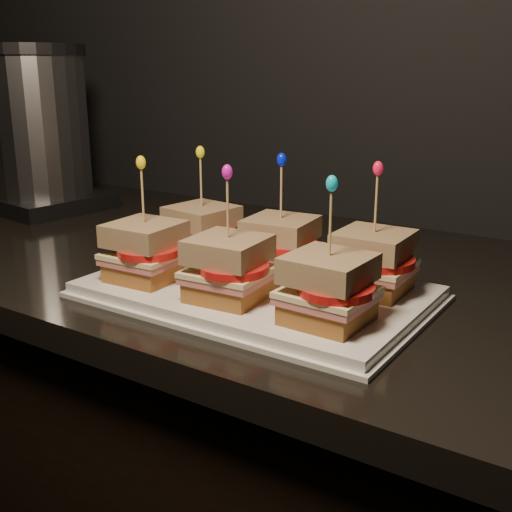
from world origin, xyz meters
The scene contains 49 objects.
granite_slab centered at (0.36, 1.68, 0.89)m, with size 2.24×0.67×0.04m, color black.
platter centered at (0.43, 1.54, 0.91)m, with size 0.41×0.25×0.02m, color white.
platter_rim centered at (0.43, 1.54, 0.91)m, with size 0.42×0.26×0.01m, color white.
sandwich_0_bread_bot centered at (0.30, 1.60, 0.93)m, with size 0.08×0.08×0.02m, color brown.
sandwich_0_ham centered at (0.30, 1.60, 0.95)m, with size 0.09×0.09×0.01m, color #C76A6A.
sandwich_0_cheese centered at (0.30, 1.60, 0.96)m, with size 0.09×0.09×0.01m, color #FFEEA6.
sandwich_0_tomato centered at (0.31, 1.59, 0.96)m, with size 0.08×0.08×0.01m, color red.
sandwich_0_bread_top centered at (0.30, 1.60, 0.98)m, with size 0.08×0.08×0.03m, color #5F2E10.
sandwich_0_pick centered at (0.30, 1.60, 1.03)m, with size 0.00×0.00×0.09m, color tan.
sandwich_0_frill centered at (0.30, 1.60, 1.07)m, with size 0.01×0.01×0.02m, color yellow.
sandwich_1_bread_bot centered at (0.43, 1.60, 0.93)m, with size 0.08×0.08×0.02m, color brown.
sandwich_1_ham centered at (0.43, 1.60, 0.95)m, with size 0.09×0.09×0.01m, color #C76A6A.
sandwich_1_cheese centered at (0.43, 1.60, 0.96)m, with size 0.09×0.09×0.01m, color #FFEEA6.
sandwich_1_tomato centered at (0.44, 1.59, 0.96)m, with size 0.08×0.08×0.01m, color red.
sandwich_1_bread_top centered at (0.43, 1.60, 0.98)m, with size 0.08×0.08×0.03m, color #5F2E10.
sandwich_1_pick centered at (0.43, 1.60, 1.03)m, with size 0.00×0.00×0.09m, color tan.
sandwich_1_frill centered at (0.43, 1.60, 1.07)m, with size 0.01×0.01×0.02m, color #0514D1.
sandwich_2_bread_bot centered at (0.56, 1.60, 0.93)m, with size 0.08×0.08×0.02m, color brown.
sandwich_2_ham centered at (0.56, 1.60, 0.95)m, with size 0.09×0.09×0.01m, color #C76A6A.
sandwich_2_cheese centered at (0.56, 1.60, 0.96)m, with size 0.09×0.09×0.01m, color #FFEEA6.
sandwich_2_tomato centered at (0.57, 1.59, 0.96)m, with size 0.08×0.08×0.01m, color red.
sandwich_2_bread_top centered at (0.56, 1.60, 0.98)m, with size 0.08×0.08×0.03m, color #5F2E10.
sandwich_2_pick centered at (0.56, 1.60, 1.03)m, with size 0.00×0.00×0.09m, color tan.
sandwich_2_frill centered at (0.56, 1.60, 1.07)m, with size 0.01×0.01×0.02m, color #F1153B.
sandwich_3_bread_bot centered at (0.30, 1.48, 0.93)m, with size 0.08×0.08×0.02m, color brown.
sandwich_3_ham centered at (0.30, 1.48, 0.95)m, with size 0.09×0.09×0.01m, color #C76A6A.
sandwich_3_cheese centered at (0.30, 1.48, 0.96)m, with size 0.09×0.09×0.01m, color #FFEEA6.
sandwich_3_tomato centered at (0.31, 1.47, 0.96)m, with size 0.08×0.08×0.01m, color red.
sandwich_3_bread_top centered at (0.30, 1.48, 0.98)m, with size 0.08×0.08×0.03m, color #5F2E10.
sandwich_3_pick centered at (0.30, 1.48, 1.03)m, with size 0.00×0.00×0.09m, color tan.
sandwich_3_frill centered at (0.30, 1.48, 1.07)m, with size 0.01×0.01×0.02m, color yellow.
sandwich_4_bread_bot centered at (0.43, 1.48, 0.93)m, with size 0.08×0.08×0.02m, color brown.
sandwich_4_ham centered at (0.43, 1.48, 0.95)m, with size 0.09×0.09×0.01m, color #C76A6A.
sandwich_4_cheese centered at (0.43, 1.48, 0.96)m, with size 0.09×0.09×0.01m, color #FFEEA6.
sandwich_4_tomato centered at (0.44, 1.47, 0.96)m, with size 0.08×0.08×0.01m, color red.
sandwich_4_bread_top centered at (0.43, 1.48, 0.98)m, with size 0.08×0.08×0.03m, color #5F2E10.
sandwich_4_pick centered at (0.43, 1.48, 1.03)m, with size 0.00×0.00×0.09m, color tan.
sandwich_4_frill centered at (0.43, 1.48, 1.07)m, with size 0.01×0.01×0.02m, color #C9119A.
sandwich_5_bread_bot centered at (0.56, 1.48, 0.93)m, with size 0.08×0.08×0.02m, color brown.
sandwich_5_ham centered at (0.56, 1.48, 0.95)m, with size 0.09×0.09×0.01m, color #C76A6A.
sandwich_5_cheese centered at (0.56, 1.48, 0.96)m, with size 0.09×0.09×0.01m, color #FFEEA6.
sandwich_5_tomato centered at (0.57, 1.47, 0.96)m, with size 0.08×0.08×0.01m, color red.
sandwich_5_bread_top centered at (0.56, 1.48, 0.98)m, with size 0.08×0.08×0.03m, color #5F2E10.
sandwich_5_pick centered at (0.56, 1.48, 1.03)m, with size 0.00×0.00×0.09m, color tan.
sandwich_5_frill centered at (0.56, 1.48, 1.07)m, with size 0.01×0.01×0.02m, color #0DA4B3.
appliance_base centered at (-0.23, 1.74, 0.92)m, with size 0.25×0.20×0.03m, color #262628.
appliance_body centered at (-0.23, 1.74, 1.07)m, with size 0.20×0.20×0.27m, color silver.
appliance_lid centered at (-0.23, 1.74, 1.21)m, with size 0.21×0.21×0.02m, color #262628.
appliance centered at (-0.23, 1.74, 1.06)m, with size 0.25×0.20×0.32m, color silver, non-canonical shape.
Camera 1 is at (0.84, 0.91, 1.18)m, focal length 45.00 mm.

